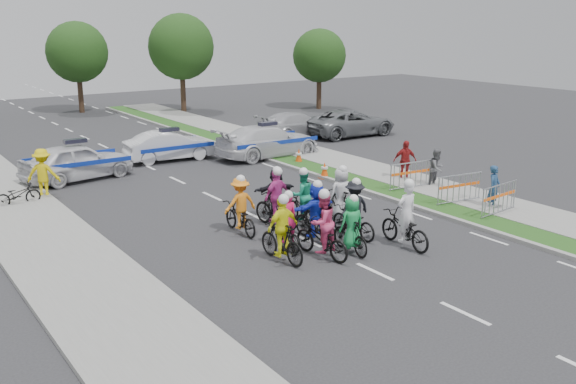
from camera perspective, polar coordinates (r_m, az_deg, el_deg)
ground at (r=17.09m, az=7.72°, el=-7.05°), size 90.00×90.00×0.00m
curb_right at (r=23.84m, az=8.75°, el=-0.50°), size 0.20×60.00×0.12m
grass_strip at (r=24.31m, az=9.95°, el=-0.26°), size 1.20×60.00×0.11m
sidewalk_right at (r=25.57m, az=12.83°, el=0.38°), size 2.40×60.00×0.13m
sidewalk_left at (r=18.27m, az=-18.99°, el=-6.05°), size 3.00×60.00×0.13m
rider_0 at (r=18.83m, az=10.35°, el=-2.86°), size 0.83×2.05×2.05m
rider_1 at (r=18.11m, az=5.63°, el=-3.38°), size 0.77×1.69×1.74m
rider_2 at (r=17.70m, az=3.03°, el=-3.60°), size 0.96×2.03×1.99m
rider_3 at (r=17.38m, az=-0.53°, el=-3.91°), size 0.99×1.87×1.93m
rider_4 at (r=19.40m, az=5.86°, el=-1.98°), size 1.06×1.86×1.88m
rider_5 at (r=18.98m, az=2.48°, el=-2.10°), size 1.53×1.83×1.89m
rider_6 at (r=18.48m, az=-0.11°, el=-3.27°), size 0.88×1.77×1.73m
rider_7 at (r=20.74m, az=4.69°, el=-0.76°), size 0.85×1.88×1.94m
rider_8 at (r=20.55m, az=1.24°, el=-1.00°), size 0.98×1.94×1.89m
rider_9 at (r=20.25m, az=-1.04°, el=-1.08°), size 1.05×1.95×1.98m
rider_10 at (r=19.71m, az=-4.28°, el=-1.67°), size 1.06×1.86×1.87m
rider_11 at (r=21.05m, az=-1.11°, el=-0.43°), size 1.48×1.77×1.81m
police_car_0 at (r=27.65m, az=-18.25°, el=2.60°), size 4.79×2.58×1.55m
police_car_1 at (r=30.49m, az=-10.45°, el=4.06°), size 4.29×1.82×1.37m
police_car_2 at (r=30.77m, az=-1.80°, el=4.55°), size 5.30×2.25×1.53m
civilian_sedan at (r=36.06m, az=0.71°, el=6.01°), size 4.94×2.34×1.39m
civilian_suv at (r=36.62m, az=5.60°, el=6.15°), size 5.42×2.67×1.48m
spectator_0 at (r=23.22m, az=17.84°, el=0.36°), size 0.65×0.51×1.56m
spectator_1 at (r=25.71m, az=13.09°, el=2.05°), size 0.84×0.72×1.53m
spectator_2 at (r=26.50m, az=10.35°, el=2.74°), size 1.06×0.78×1.67m
marshal_hiviz at (r=25.23m, az=-20.94°, el=1.55°), size 1.37×1.21×1.84m
barrier_0 at (r=22.51m, az=18.24°, el=-0.71°), size 2.04×0.69×1.12m
barrier_1 at (r=23.52m, az=14.98°, el=0.20°), size 2.05×0.74×1.12m
barrier_2 at (r=25.08m, az=10.83°, el=1.37°), size 2.04×0.69×1.12m
cone_0 at (r=26.64m, az=3.27°, el=1.94°), size 0.40×0.40×0.70m
cone_1 at (r=29.37m, az=0.96°, el=3.20°), size 0.40×0.40×0.70m
parked_bike at (r=24.53m, az=-22.91°, el=-0.23°), size 1.62×0.67×0.83m
tree_1 at (r=46.10m, az=-9.47°, el=12.60°), size 4.55×4.55×6.82m
tree_2 at (r=47.42m, az=2.81°, el=12.00°), size 3.85×3.85×5.77m
tree_4 at (r=47.68m, az=-18.24°, el=11.72°), size 4.20×4.20×6.30m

